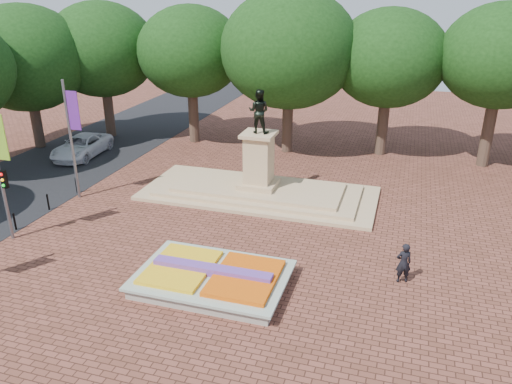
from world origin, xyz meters
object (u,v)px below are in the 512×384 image
at_px(flower_bed, 213,278).
at_px(pedestrian, 404,263).
at_px(monument, 259,181).
at_px(van, 82,146).

height_order(flower_bed, pedestrian, pedestrian).
xyz_separation_m(flower_bed, monument, (-1.03, 10.00, 0.50)).
bearing_deg(van, pedestrian, -28.82).
height_order(van, pedestrian, pedestrian).
bearing_deg(pedestrian, van, -44.89).
relative_size(monument, pedestrian, 7.65).
xyz_separation_m(monument, pedestrian, (8.64, -7.34, 0.03)).
relative_size(flower_bed, pedestrian, 3.44).
bearing_deg(flower_bed, monument, 95.87).
xyz_separation_m(van, pedestrian, (23.30, -10.58, 0.14)).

